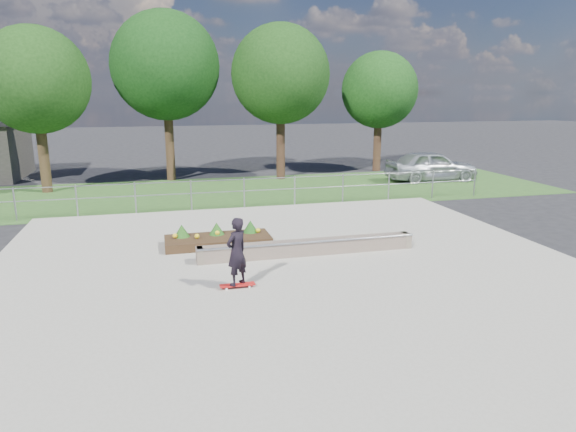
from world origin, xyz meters
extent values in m
plane|color=black|center=(0.00, 0.00, 0.00)|extent=(120.00, 120.00, 0.00)
cube|color=#284C1E|center=(0.00, 11.00, 0.01)|extent=(30.00, 8.00, 0.02)
cube|color=gray|center=(0.00, 0.00, 0.03)|extent=(15.00, 15.00, 0.06)
cylinder|color=#94979C|center=(-8.00, 7.50, 0.60)|extent=(0.06, 0.06, 1.20)
cylinder|color=#94979D|center=(-6.00, 7.50, 0.60)|extent=(0.06, 0.06, 1.20)
cylinder|color=gray|center=(-4.00, 7.50, 0.60)|extent=(0.06, 0.06, 1.20)
cylinder|color=gray|center=(-2.00, 7.50, 0.60)|extent=(0.06, 0.06, 1.20)
cylinder|color=gray|center=(0.00, 7.50, 0.60)|extent=(0.06, 0.06, 1.20)
cylinder|color=#94979C|center=(2.00, 7.50, 0.60)|extent=(0.06, 0.06, 1.20)
cylinder|color=gray|center=(4.00, 7.50, 0.60)|extent=(0.06, 0.06, 1.20)
cylinder|color=gray|center=(6.00, 7.50, 0.60)|extent=(0.06, 0.06, 1.20)
cylinder|color=gray|center=(8.00, 7.50, 0.60)|extent=(0.06, 0.06, 1.20)
cylinder|color=gray|center=(10.00, 7.50, 0.60)|extent=(0.06, 0.06, 1.20)
cylinder|color=gray|center=(0.00, 7.50, 1.15)|extent=(20.00, 0.04, 0.04)
cylinder|color=#9A9DA2|center=(0.00, 7.50, 0.70)|extent=(20.00, 0.04, 0.04)
cylinder|color=#312113|center=(-8.00, 13.00, 1.46)|extent=(0.44, 0.44, 2.93)
sphere|color=black|center=(-8.00, 13.00, 4.88)|extent=(4.55, 4.55, 4.55)
cylinder|color=#301F13|center=(-2.50, 15.00, 1.69)|extent=(0.44, 0.44, 3.38)
sphere|color=black|center=(-2.50, 15.00, 5.62)|extent=(5.25, 5.25, 5.25)
cylinder|color=black|center=(3.00, 14.00, 1.57)|extent=(0.44, 0.44, 3.15)
sphere|color=black|center=(3.00, 14.00, 5.25)|extent=(4.90, 4.90, 4.90)
cylinder|color=#321E14|center=(9.00, 15.50, 1.35)|extent=(0.44, 0.44, 2.70)
sphere|color=black|center=(9.00, 15.50, 4.50)|extent=(4.20, 4.20, 4.20)
cube|color=brown|center=(0.69, 1.22, 0.26)|extent=(6.00, 0.40, 0.40)
cylinder|color=#989AA0|center=(0.69, 1.02, 0.46)|extent=(6.00, 0.06, 0.06)
cube|color=brown|center=(-2.21, 1.22, 0.26)|extent=(0.15, 0.42, 0.40)
cube|color=#645A4A|center=(3.59, 1.22, 0.26)|extent=(0.15, 0.42, 0.40)
cube|color=black|center=(-1.58, 2.72, 0.18)|extent=(3.00, 1.20, 0.25)
sphere|color=yellow|center=(-2.78, 2.82, 0.39)|extent=(0.14, 0.14, 0.14)
sphere|color=yellow|center=(-2.18, 2.62, 0.39)|extent=(0.14, 0.14, 0.14)
sphere|color=yellow|center=(-1.58, 2.82, 0.39)|extent=(0.14, 0.14, 0.14)
sphere|color=yellow|center=(-0.98, 2.62, 0.39)|extent=(0.14, 0.14, 0.14)
sphere|color=yellow|center=(-0.38, 2.82, 0.39)|extent=(0.14, 0.14, 0.14)
cone|color=#1C4A15|center=(-2.58, 2.97, 0.49)|extent=(0.44, 0.44, 0.36)
cone|color=#1C4C15|center=(-1.58, 2.97, 0.49)|extent=(0.44, 0.44, 0.36)
cone|color=#164513|center=(-0.58, 2.97, 0.49)|extent=(0.44, 0.44, 0.36)
cylinder|color=white|center=(-1.81, -0.84, 0.09)|extent=(0.05, 0.03, 0.05)
cylinder|color=white|center=(-1.81, -0.66, 0.09)|extent=(0.05, 0.03, 0.05)
cylinder|color=silver|center=(-1.29, -0.84, 0.09)|extent=(0.05, 0.03, 0.05)
cylinder|color=white|center=(-1.29, -0.66, 0.09)|extent=(0.05, 0.03, 0.05)
cylinder|color=gray|center=(-1.81, -0.75, 0.11)|extent=(0.02, 0.18, 0.02)
cylinder|color=#939297|center=(-1.29, -0.75, 0.11)|extent=(0.02, 0.18, 0.02)
cube|color=red|center=(-1.55, -0.75, 0.13)|extent=(0.80, 0.21, 0.02)
imported|color=black|center=(-1.55, -0.75, 0.92)|extent=(0.67, 0.63, 1.55)
imported|color=#9FA4A8|center=(10.21, 11.54, 0.77)|extent=(4.60, 1.98, 1.55)
camera|label=1|loc=(-3.13, -11.57, 4.34)|focal=32.00mm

